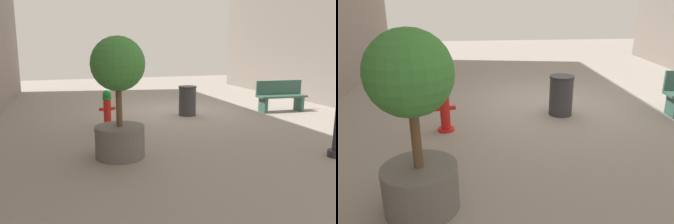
# 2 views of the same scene
# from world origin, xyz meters

# --- Properties ---
(ground_plane) EXTENTS (23.40, 23.40, 0.00)m
(ground_plane) POSITION_xyz_m (0.00, 0.00, 0.00)
(ground_plane) COLOR gray
(fire_hydrant) EXTENTS (0.41, 0.38, 0.92)m
(fire_hydrant) POSITION_xyz_m (2.34, 1.49, 0.46)
(fire_hydrant) COLOR red
(fire_hydrant) RESTS_ON ground_plane
(planter_tree) EXTENTS (0.95, 0.95, 2.16)m
(planter_tree) POSITION_xyz_m (2.44, 3.92, 1.20)
(planter_tree) COLOR slate
(planter_tree) RESTS_ON ground_plane
(trash_bin) EXTENTS (0.53, 0.53, 0.85)m
(trash_bin) POSITION_xyz_m (-0.07, 0.81, 0.43)
(trash_bin) COLOR #38383D
(trash_bin) RESTS_ON ground_plane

